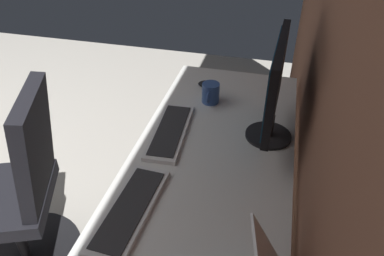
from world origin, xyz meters
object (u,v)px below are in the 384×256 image
object	(u,v)px
mouse_main	(208,84)
coffee_mug	(211,93)
keyboard_spare	(130,209)
keyboard_main	(170,131)
office_chair	(20,199)
monitor_primary	(275,86)

from	to	relation	value
mouse_main	coffee_mug	distance (m)	0.15
coffee_mug	keyboard_spare	bearing A→B (deg)	-8.94
coffee_mug	mouse_main	bearing A→B (deg)	-162.91
keyboard_spare	keyboard_main	bearing A→B (deg)	179.72
coffee_mug	office_chair	size ratio (longest dim) A/B	0.13
keyboard_spare	mouse_main	bearing A→B (deg)	175.19
keyboard_spare	office_chair	bearing A→B (deg)	-104.37
monitor_primary	mouse_main	world-z (taller)	monitor_primary
mouse_main	coffee_mug	size ratio (longest dim) A/B	0.82
monitor_primary	keyboard_spare	distance (m)	0.73
keyboard_main	coffee_mug	distance (m)	0.33
coffee_mug	keyboard_main	bearing A→B (deg)	-21.46
keyboard_main	keyboard_spare	world-z (taller)	same
monitor_primary	office_chair	size ratio (longest dim) A/B	0.51
keyboard_spare	office_chair	distance (m)	0.72
keyboard_spare	office_chair	world-z (taller)	office_chair
mouse_main	coffee_mug	world-z (taller)	coffee_mug
monitor_primary	mouse_main	size ratio (longest dim) A/B	4.76
mouse_main	office_chair	bearing A→B (deg)	-43.69
monitor_primary	mouse_main	distance (m)	0.56
keyboard_spare	coffee_mug	bearing A→B (deg)	171.06
keyboard_main	keyboard_spare	size ratio (longest dim) A/B	1.00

